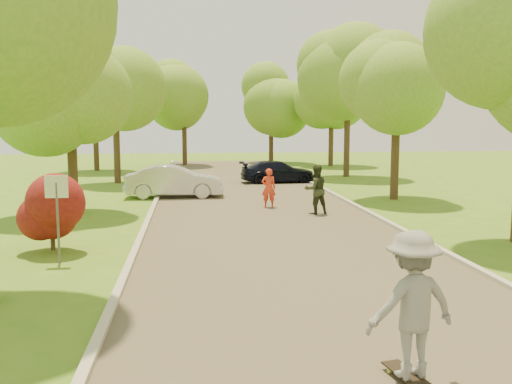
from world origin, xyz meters
name	(u,v)px	position (x,y,z in m)	size (l,w,h in m)	color
ground	(328,307)	(0.00, 0.00, 0.00)	(100.00, 100.00, 0.00)	#45771C
road	(270,227)	(0.00, 8.00, 0.01)	(8.00, 60.00, 0.01)	#4C4438
curb_left	(144,228)	(-4.05, 8.00, 0.06)	(0.18, 60.00, 0.12)	#B2AD9E
curb_right	(389,223)	(4.05, 8.00, 0.06)	(0.18, 60.00, 0.12)	#B2AD9E
street_sign	(57,200)	(-5.80, 4.00, 1.56)	(0.55, 0.06, 2.17)	#59595E
red_shrub	(51,210)	(-6.30, 5.50, 1.10)	(1.70, 1.70, 1.95)	#382619
tree_l_midb	(75,91)	(-6.81, 12.00, 4.59)	(4.30, 4.20, 6.62)	#382619
tree_l_far	(119,83)	(-6.39, 22.00, 5.47)	(4.92, 4.80, 7.79)	#382619
tree_r_midb	(401,88)	(6.60, 14.00, 4.88)	(4.51, 4.40, 7.01)	#382619
tree_r_far	(352,81)	(7.23, 24.00, 5.83)	(5.33, 5.20, 8.34)	#382619
tree_bg_a	(97,93)	(-8.78, 30.00, 5.31)	(5.12, 5.00, 7.72)	#382619
tree_bg_b	(335,92)	(8.22, 32.00, 5.54)	(5.12, 5.00, 7.95)	#382619
tree_bg_c	(187,99)	(-2.79, 34.00, 5.02)	(4.92, 4.80, 7.33)	#382619
tree_bg_d	(274,97)	(4.22, 36.00, 5.31)	(5.12, 5.00, 7.72)	#382619
silver_sedan	(174,181)	(-3.30, 15.75, 0.73)	(1.54, 4.42, 1.46)	silver
dark_sedan	(278,172)	(2.30, 21.18, 0.61)	(1.71, 4.20, 1.22)	black
longboard	(409,377)	(0.32, -3.24, 0.11)	(0.47, 1.04, 0.12)	black
skateboarder	(412,304)	(0.32, -3.24, 1.11)	(1.27, 0.73, 1.97)	gray
person_striped	(269,188)	(0.54, 12.26, 0.79)	(0.57, 0.38, 1.58)	red
person_olive	(316,190)	(2.07, 10.42, 0.93)	(0.90, 0.70, 1.86)	#2A331E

